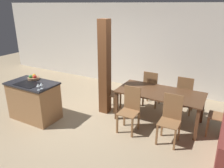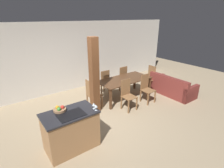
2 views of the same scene
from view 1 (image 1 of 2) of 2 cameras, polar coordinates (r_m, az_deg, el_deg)
name	(u,v)px [view 1 (image 1 of 2)]	position (r m, az deg, el deg)	size (l,w,h in m)	color
ground_plane	(87,118)	(5.49, -6.58, -8.92)	(16.00, 16.00, 0.00)	#9E896B
wall_back	(133,46)	(7.30, 5.50, 9.79)	(11.20, 0.08, 2.70)	silver
kitchen_island	(34,101)	(5.61, -19.66, -4.09)	(1.18, 0.71, 0.93)	#9E7047
fruit_bowl	(33,78)	(5.64, -19.83, 1.57)	(0.28, 0.28, 0.12)	#99704C
wine_glass_near	(38,85)	(4.87, -18.74, -0.33)	(0.07, 0.07, 0.15)	silver
wine_glass_middle	(41,84)	(4.93, -17.99, -0.01)	(0.07, 0.07, 0.15)	silver
dining_table	(160,96)	(5.20, 12.37, -2.96)	(1.97, 0.95, 0.75)	#51331E
dining_chair_near_left	(130,109)	(4.80, 4.71, -6.45)	(0.40, 0.40, 1.00)	brown
dining_chair_near_right	(170,118)	(4.56, 15.01, -8.67)	(0.40, 0.40, 1.00)	brown
dining_chair_far_left	(151,88)	(5.99, 10.18, -1.13)	(0.40, 0.40, 1.00)	brown
dining_chair_far_right	(185,95)	(5.80, 18.47, -2.63)	(0.40, 0.40, 1.00)	brown
dining_chair_head_end	(109,91)	(5.74, -0.83, -1.75)	(0.40, 0.40, 1.00)	brown
dining_chair_foot_end	(224,114)	(5.10, 27.13, -7.10)	(0.40, 0.40, 1.00)	brown
timber_post	(105,68)	(5.37, -1.93, 4.12)	(0.24, 0.24, 2.35)	brown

